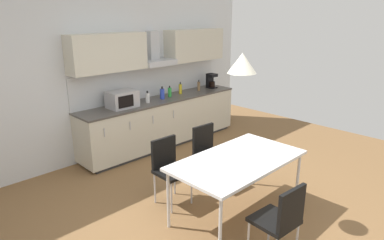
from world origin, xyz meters
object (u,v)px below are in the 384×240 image
(coffee_maker, at_px, (211,81))
(dining_table, at_px, (238,162))
(bottle_white, at_px, (148,98))
(microwave, at_px, (122,99))
(chair_near_left, at_px, (281,217))
(bottle_yellow, at_px, (180,89))
(chair_far_left, at_px, (169,164))
(bottle_blue, at_px, (162,94))
(bottle_green, at_px, (170,92))
(chair_far_right, at_px, (208,149))
(bottle_brown, at_px, (199,86))
(pendant_lamp, at_px, (242,63))

(coffee_maker, height_order, dining_table, coffee_maker)
(coffee_maker, distance_m, bottle_white, 1.73)
(microwave, distance_m, chair_near_left, 3.40)
(microwave, xyz_separation_m, bottle_yellow, (1.38, 0.06, -0.04))
(microwave, relative_size, chair_far_left, 0.55)
(coffee_maker, bearing_deg, bottle_white, -177.76)
(chair_near_left, bearing_deg, dining_table, 65.81)
(bottle_white, bearing_deg, bottle_blue, 4.77)
(bottle_yellow, bearing_deg, chair_near_left, -118.09)
(chair_near_left, bearing_deg, chair_far_left, 89.71)
(coffee_maker, relative_size, bottle_yellow, 1.30)
(bottle_yellow, distance_m, chair_near_left, 3.87)
(chair_far_left, bearing_deg, bottle_white, 60.37)
(bottle_green, xyz_separation_m, chair_far_left, (-1.50, -1.69, -0.45))
(chair_far_right, distance_m, chair_far_left, 0.74)
(bottle_green, distance_m, dining_table, 2.78)
(bottle_yellow, xyz_separation_m, chair_near_left, (-1.81, -3.39, -0.46))
(microwave, xyz_separation_m, bottle_white, (0.50, -0.04, -0.05))
(bottle_green, relative_size, bottle_blue, 0.90)
(bottle_green, relative_size, bottle_white, 0.98)
(bottle_white, distance_m, bottle_blue, 0.36)
(bottle_brown, bearing_deg, chair_near_left, -124.18)
(bottle_yellow, xyz_separation_m, chair_far_right, (-1.06, -1.73, -0.46))
(coffee_maker, relative_size, chair_far_left, 0.34)
(chair_far_left, bearing_deg, bottle_blue, 52.19)
(microwave, bearing_deg, dining_table, -91.41)
(coffee_maker, relative_size, pendant_lamp, 0.94)
(bottle_yellow, relative_size, bottle_brown, 1.04)
(bottle_blue, xyz_separation_m, bottle_yellow, (0.52, 0.07, 0.00))
(chair_near_left, bearing_deg, bottle_yellow, 61.91)
(dining_table, bearing_deg, bottle_brown, 52.92)
(dining_table, distance_m, chair_far_left, 0.93)
(coffee_maker, xyz_separation_m, bottle_blue, (-1.37, -0.04, -0.05))
(dining_table, bearing_deg, chair_far_right, 65.88)
(bottle_yellow, height_order, chair_far_right, bottle_yellow)
(dining_table, height_order, chair_near_left, chair_near_left)
(bottle_green, relative_size, chair_far_right, 0.24)
(bottle_green, height_order, bottle_brown, bottle_brown)
(coffee_maker, height_order, bottle_green, coffee_maker)
(bottle_brown, relative_size, dining_table, 0.14)
(bottle_yellow, bearing_deg, bottle_green, -174.09)
(microwave, height_order, bottle_brown, microwave)
(bottle_brown, relative_size, chair_far_right, 0.26)
(bottle_green, distance_m, bottle_white, 0.58)
(bottle_white, bearing_deg, microwave, 175.26)
(bottle_brown, bearing_deg, coffee_maker, 3.84)
(dining_table, distance_m, chair_far_right, 0.93)
(dining_table, height_order, chair_far_left, chair_far_left)
(chair_far_left, bearing_deg, coffee_maker, 32.56)
(bottle_yellow, bearing_deg, dining_table, -119.30)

